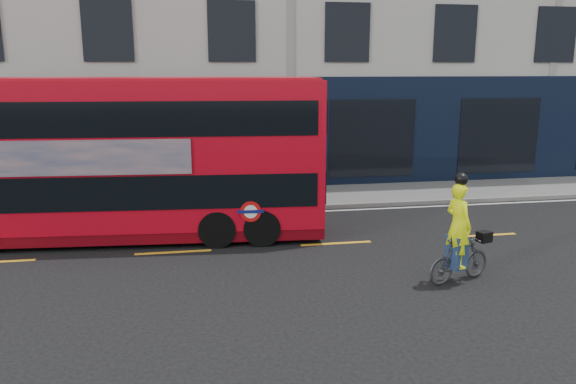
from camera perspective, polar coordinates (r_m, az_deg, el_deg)
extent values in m
plane|color=black|center=(12.78, 6.62, -7.24)|extent=(120.00, 120.00, 0.00)
cube|color=slate|center=(18.84, 1.03, -0.51)|extent=(60.00, 3.00, 0.12)
cube|color=slate|center=(17.41, 1.97, -1.59)|extent=(60.00, 0.12, 0.13)
cube|color=black|center=(19.94, 0.24, 5.88)|extent=(50.00, 0.08, 4.00)
cube|color=silver|center=(17.14, 2.18, -2.03)|extent=(58.00, 0.10, 0.01)
cube|color=red|center=(14.71, -16.59, 3.82)|extent=(10.18, 3.04, 3.60)
cube|color=#60030C|center=(15.11, -16.14, -3.46)|extent=(10.17, 2.99, 0.27)
cube|color=black|center=(14.85, -16.40, 0.78)|extent=(9.78, 3.05, 0.82)
cube|color=black|center=(14.61, -16.82, 7.45)|extent=(9.78, 3.05, 0.82)
cube|color=#A00B18|center=(14.57, -17.04, 10.91)|extent=(9.97, 2.93, 0.07)
cube|color=black|center=(14.75, 3.19, 1.19)|extent=(0.20, 2.05, 0.82)
cube|color=black|center=(14.51, 3.28, 7.92)|extent=(0.20, 2.05, 0.82)
cube|color=tan|center=(13.79, -21.24, 3.23)|extent=(5.46, 0.46, 0.82)
cylinder|color=red|center=(13.55, -3.81, -2.00)|extent=(0.51, 0.06, 0.51)
cylinder|color=white|center=(13.55, -3.81, -2.01)|extent=(0.33, 0.04, 0.33)
cube|color=#0C1459|center=(13.54, -3.81, -2.01)|extent=(0.64, 0.07, 0.08)
cylinder|color=black|center=(14.81, -2.87, -2.56)|extent=(1.09, 2.39, 0.91)
cylinder|color=black|center=(14.80, -7.11, -2.65)|extent=(1.09, 2.39, 0.91)
imported|color=#3F4043|center=(12.06, 17.02, -6.58)|extent=(1.62, 0.90, 0.94)
imported|color=#D6E80B|center=(11.78, 16.91, -3.25)|extent=(0.59, 0.73, 1.73)
cube|color=black|center=(12.40, 19.31, -4.31)|extent=(0.33, 0.29, 0.22)
cube|color=navy|center=(11.94, 16.74, -5.87)|extent=(0.40, 0.45, 0.70)
sphere|color=black|center=(11.57, 17.20, 1.25)|extent=(0.26, 0.26, 0.26)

